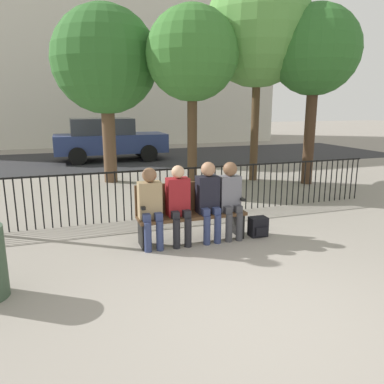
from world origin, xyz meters
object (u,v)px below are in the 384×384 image
tree_3 (315,52)px  parked_car_0 (108,139)px  seated_person_0 (151,203)px  tree_2 (105,61)px  tree_0 (192,55)px  backpack (258,227)px  tree_1 (258,32)px  seated_person_1 (179,201)px  seated_person_3 (230,196)px  seated_person_2 (208,197)px  park_bench (190,210)px

tree_3 → parked_car_0: bearing=126.6°
seated_person_0 → tree_2: (0.03, 5.26, 2.55)m
seated_person_0 → tree_0: (1.99, 3.90, 2.63)m
tree_0 → tree_2: bearing=145.3°
seated_person_0 → backpack: seated_person_0 is taller
seated_person_0 → tree_1: (3.96, 4.21, 3.33)m
seated_person_1 → tree_2: (-0.41, 5.26, 2.55)m
seated_person_3 → backpack: size_ratio=3.89×
seated_person_0 → backpack: 1.86m
seated_person_2 → parked_car_0: (-0.45, 9.51, 0.13)m
seated_person_1 → tree_0: bearing=68.3°
seated_person_0 → seated_person_2: seated_person_2 is taller
park_bench → seated_person_0: size_ratio=1.41×
tree_0 → seated_person_0: bearing=-117.0°
tree_1 → tree_3: (1.15, -0.94, -0.58)m
backpack → tree_0: tree_0 is taller
tree_2 → parked_car_0: bearing=84.0°
seated_person_3 → tree_1: 5.98m
park_bench → backpack: park_bench is taller
park_bench → seated_person_3: (0.63, -0.13, 0.21)m
seated_person_2 → seated_person_3: bearing=-0.1°
seated_person_1 → tree_1: size_ratio=0.22×
park_bench → tree_0: (1.32, 3.78, 2.82)m
tree_1 → tree_2: 4.14m
park_bench → parked_car_0: parked_car_0 is taller
seated_person_3 → tree_0: 4.75m
seated_person_0 → seated_person_3: seated_person_3 is taller
seated_person_2 → seated_person_0: bearing=-179.9°
seated_person_1 → seated_person_3: size_ratio=0.99×
park_bench → tree_1: 6.32m
seated_person_1 → tree_3: (4.67, 3.28, 2.75)m
seated_person_0 → tree_0: 5.11m
seated_person_0 → seated_person_2: 0.93m
seated_person_0 → tree_1: 6.67m
tree_3 → seated_person_0: bearing=-147.3°
seated_person_0 → seated_person_2: (0.93, 0.00, 0.03)m
tree_1 → parked_car_0: 7.09m
seated_person_0 → tree_1: tree_1 is taller
seated_person_1 → backpack: (1.34, -0.09, -0.53)m
seated_person_3 → tree_1: (2.66, 4.21, 3.32)m
seated_person_3 → backpack: (0.48, -0.09, -0.54)m
seated_person_2 → tree_2: 5.90m
seated_person_0 → seated_person_3: size_ratio=0.98×
seated_person_1 → tree_3: size_ratio=0.27×
seated_person_2 → parked_car_0: parked_car_0 is taller
tree_1 → tree_3: 1.59m
tree_0 → parked_car_0: (-1.51, 5.61, -2.47)m
parked_car_0 → seated_person_1: bearing=-90.2°
seated_person_3 → tree_1: size_ratio=0.23×
seated_person_1 → tree_2: 5.86m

